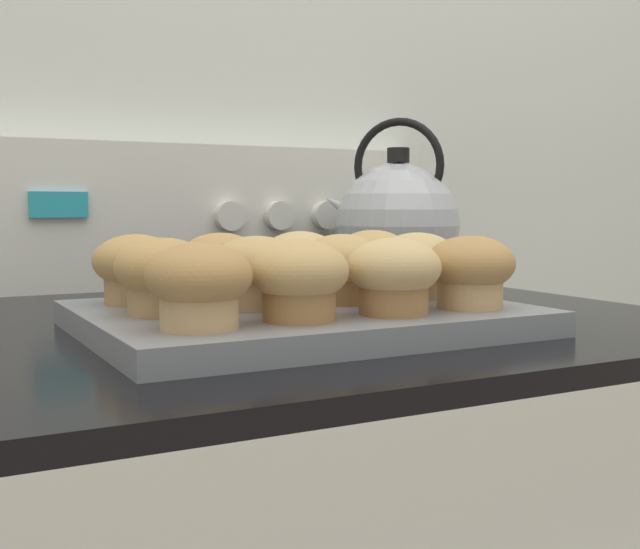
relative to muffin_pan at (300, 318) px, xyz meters
name	(u,v)px	position (x,y,z in m)	size (l,w,h in m)	color
wall_back	(168,99)	(0.03, 0.48, 0.25)	(8.00, 0.05, 2.40)	silver
control_panel	(183,216)	(0.03, 0.42, 0.09)	(0.75, 0.07, 0.19)	silver
muffin_pan	(300,318)	(0.00, 0.00, 0.00)	(0.38, 0.29, 0.02)	slate
muffin_r0_c0	(199,284)	(-0.13, -0.09, 0.04)	(0.08, 0.08, 0.06)	tan
muffin_r0_c1	(299,278)	(-0.04, -0.08, 0.04)	(0.08, 0.08, 0.06)	olive
muffin_r0_c2	(394,274)	(0.04, -0.09, 0.04)	(0.08, 0.08, 0.06)	olive
muffin_r0_c3	(470,270)	(0.13, -0.08, 0.04)	(0.08, 0.08, 0.06)	tan
muffin_r1_c0	(163,275)	(-0.13, 0.00, 0.04)	(0.08, 0.08, 0.06)	#A37A4C
muffin_r1_c1	(257,271)	(-0.04, 0.00, 0.04)	(0.08, 0.08, 0.06)	tan
muffin_r1_c2	(342,267)	(0.04, 0.00, 0.04)	(0.08, 0.08, 0.06)	olive
muffin_r1_c3	(417,264)	(0.13, 0.00, 0.04)	(0.08, 0.08, 0.06)	tan
muffin_r2_c0	(136,267)	(-0.13, 0.09, 0.04)	(0.08, 0.08, 0.06)	#A37A4C
muffin_r2_c1	(220,264)	(-0.04, 0.09, 0.04)	(0.08, 0.08, 0.06)	olive
muffin_r2_c2	(300,261)	(0.04, 0.09, 0.04)	(0.08, 0.08, 0.06)	tan
muffin_r2_c3	(373,259)	(0.13, 0.08, 0.04)	(0.08, 0.08, 0.06)	olive
tea_kettle	(397,223)	(0.29, 0.28, 0.08)	(0.17, 0.19, 0.23)	#ADAFB5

